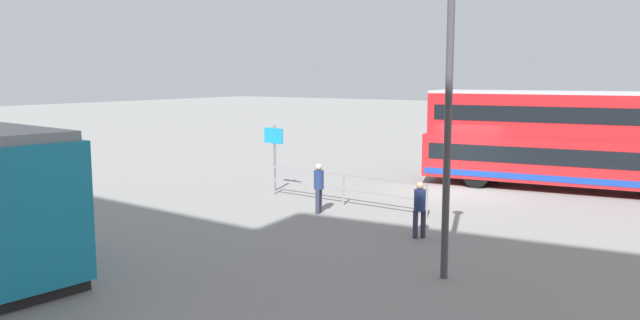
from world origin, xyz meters
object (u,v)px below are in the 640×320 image
(pedestrian_crossing, at_px, (420,206))
(street_lamp, at_px, (449,95))
(info_sign, at_px, (274,146))
(pedestrian_near_railing, at_px, (319,185))
(double_decker_bus, at_px, (577,140))

(pedestrian_crossing, xyz_separation_m, street_lamp, (-1.90, 2.82, 3.12))
(street_lamp, bearing_deg, info_sign, -32.94)
(pedestrian_near_railing, relative_size, pedestrian_crossing, 1.03)
(info_sign, xyz_separation_m, street_lamp, (-9.58, 6.20, 2.27))
(pedestrian_near_railing, bearing_deg, street_lamp, 146.83)
(double_decker_bus, bearing_deg, pedestrian_near_railing, 55.66)
(street_lamp, bearing_deg, pedestrian_near_railing, -33.17)
(street_lamp, bearing_deg, pedestrian_crossing, -56.05)
(pedestrian_near_railing, xyz_separation_m, pedestrian_crossing, (-4.04, 1.06, -0.03))
(double_decker_bus, height_order, pedestrian_crossing, double_decker_bus)
(pedestrian_crossing, xyz_separation_m, info_sign, (7.68, -3.39, 0.85))
(double_decker_bus, height_order, pedestrian_near_railing, double_decker_bus)
(double_decker_bus, xyz_separation_m, pedestrian_near_railing, (6.05, 8.86, -1.03))
(pedestrian_near_railing, height_order, info_sign, info_sign)
(info_sign, relative_size, street_lamp, 0.37)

